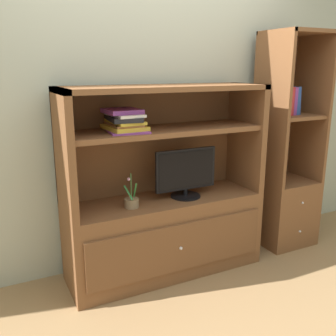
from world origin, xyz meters
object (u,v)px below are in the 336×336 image
Objects in this scene: tv_monitor at (186,173)px; upright_book_row at (286,102)px; media_console at (165,214)px; potted_plant at (132,202)px; bookshelf_tall at (285,179)px; magazine_stack at (124,121)px.

tv_monitor is 1.10m from upright_book_row.
media_console is at bearing 164.99° from tv_monitor.
potted_plant is at bearing -177.30° from upright_book_row.
bookshelf_tall reaches higher than tv_monitor.
bookshelf_tall reaches higher than media_console.
magazine_stack is (-0.47, 0.04, 0.42)m from tv_monitor.
bookshelf_tall reaches higher than upright_book_row.
media_console is 6.42× the size of upright_book_row.
potted_plant is 1.50m from bookshelf_tall.
magazine_stack is (-0.01, 0.07, 0.57)m from potted_plant.
media_console reaches higher than tv_monitor.
potted_plant is (-0.46, -0.03, -0.15)m from tv_monitor.
magazine_stack is at bearing 179.96° from upright_book_row.
media_console is 0.80m from magazine_stack.
magazine_stack is 0.20× the size of bookshelf_tall.
bookshelf_tall is at bearing 3.02° from potted_plant.
media_console is at bearing 0.89° from magazine_stack.
media_console is 3.03× the size of tv_monitor.
potted_plant is 1.07× the size of upright_book_row.
magazine_stack is at bearing -179.61° from bookshelf_tall.
potted_plant is 0.67× the size of magazine_stack.
potted_plant is at bearing -79.04° from magazine_stack.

